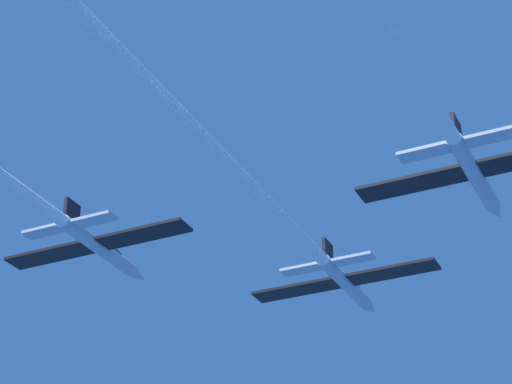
{
  "coord_description": "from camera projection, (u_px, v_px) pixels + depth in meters",
  "views": [
    {
      "loc": [
        33.73,
        -91.13,
        -42.79
      ],
      "look_at": [
        0.47,
        -21.66,
        0.0
      ],
      "focal_mm": 72.98,
      "sensor_mm": 36.0,
      "label": 1
    }
  ],
  "objects": [
    {
      "name": "jet_right_wing",
      "position": [
        415.0,
        73.0,
        72.16
      ],
      "size": [
        19.4,
        57.1,
        3.21
      ],
      "color": "#B2BAC6"
    },
    {
      "name": "jet_lead",
      "position": [
        275.0,
        211.0,
        91.0
      ],
      "size": [
        19.4,
        60.84,
        3.21
      ],
      "color": "#B2BAC6"
    }
  ]
}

